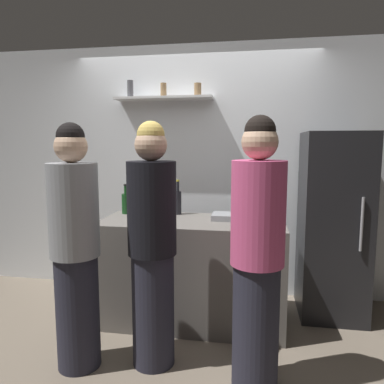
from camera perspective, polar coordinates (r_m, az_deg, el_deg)
ground_plane at (r=3.11m, az=-3.37°, el=-23.08°), size 5.28×5.28×0.00m
back_wall_assembly at (r=3.92m, az=0.58°, el=3.39°), size 4.80×0.32×2.60m
refrigerator at (r=3.61m, az=21.07°, el=-4.82°), size 0.57×0.66×1.69m
counter at (r=3.34m, az=0.00°, el=-12.15°), size 1.60×0.71×0.92m
baking_pan at (r=3.27m, az=6.16°, el=-3.84°), size 0.34×0.24×0.05m
utensil_holder at (r=3.25m, az=11.40°, el=-3.30°), size 0.10×0.10×0.22m
wine_bottle_green_glass at (r=3.56m, az=-10.25°, el=-1.64°), size 0.08×0.08×0.28m
wine_bottle_pale_glass at (r=3.40m, az=11.56°, el=-1.97°), size 0.07×0.07×0.29m
wine_bottle_dark_glass at (r=3.47m, az=-2.22°, el=-1.48°), size 0.07×0.07×0.33m
wine_bottle_amber_glass at (r=2.87m, az=7.24°, el=-3.35°), size 0.07×0.07×0.32m
water_bottle_plastic at (r=3.06m, az=12.12°, el=-3.39°), size 0.08×0.08×0.22m
person_blonde at (r=2.60m, az=-6.20°, el=-8.52°), size 0.34×0.34×1.74m
person_pink_top at (r=2.38m, az=10.12°, el=-9.85°), size 0.34×0.34×1.76m
person_grey_hoodie at (r=2.69m, az=-17.73°, el=-8.49°), size 0.34×0.34×1.73m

